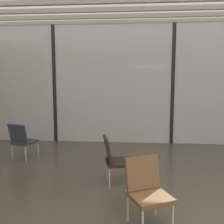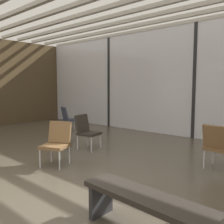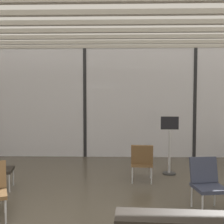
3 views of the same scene
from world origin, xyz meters
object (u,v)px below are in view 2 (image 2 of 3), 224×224
(lounge_chair_3, at_px, (218,144))
(lounge_chair_4, at_px, (86,130))
(lounge_chair_1, at_px, (68,118))
(waiting_bench, at_px, (145,205))
(lounge_chair_0, at_px, (57,141))

(lounge_chair_3, distance_m, lounge_chair_4, 3.11)
(lounge_chair_1, bearing_deg, lounge_chair_4, 170.82)
(lounge_chair_4, bearing_deg, lounge_chair_1, 49.74)
(lounge_chair_1, distance_m, lounge_chair_3, 5.39)
(lounge_chair_1, xyz_separation_m, waiting_bench, (5.53, -3.38, -0.13))
(lounge_chair_3, bearing_deg, lounge_chair_0, 39.59)
(lounge_chair_0, bearing_deg, waiting_bench, -43.06)
(waiting_bench, bearing_deg, lounge_chair_3, 96.78)
(lounge_chair_0, distance_m, waiting_bench, 2.87)
(lounge_chair_1, distance_m, lounge_chair_4, 2.60)
(lounge_chair_4, xyz_separation_m, waiting_bench, (3.24, -2.14, -0.13))
(lounge_chair_1, bearing_deg, waiting_bench, 167.77)
(lounge_chair_3, distance_m, waiting_bench, 2.72)
(lounge_chair_0, bearing_deg, lounge_chair_1, 112.99)
(lounge_chair_1, height_order, lounge_chair_3, same)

